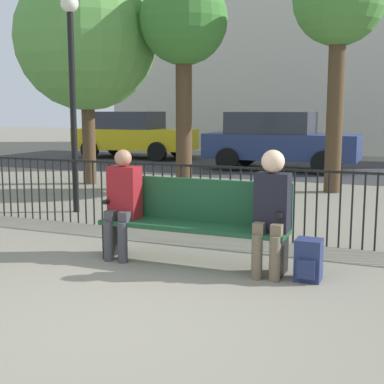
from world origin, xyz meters
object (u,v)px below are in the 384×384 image
Objects in this scene: lamp_post at (72,70)px; parked_car_0 at (279,140)px; tree_2 at (184,25)px; seated_person_0 at (123,199)px; park_bench at (195,218)px; backpack at (308,260)px; seated_person_1 at (271,205)px; tree_1 at (86,40)px; tree_0 at (339,5)px; parked_car_2 at (132,134)px.

parked_car_0 is (1.59, 7.50, -1.46)m from lamp_post.
seated_person_0 is at bearing -73.87° from tree_2.
tree_2 reaches higher than seated_person_0.
park_bench is 1.31m from backpack.
tree_2 reaches higher than seated_person_1.
seated_person_1 is 0.37× the size of lamp_post.
tree_1 is at bearing 138.85° from backpack.
park_bench is at bearing -81.92° from parked_car_0.
park_bench is at bearing -47.20° from tree_1.
backpack is at bearing -55.53° from tree_2.
lamp_post is (-4.21, 2.16, 2.10)m from backpack.
park_bench is 1.63× the size of seated_person_1.
park_bench is at bearing -96.39° from tree_0.
tree_1 is (-5.53, 5.15, 2.48)m from seated_person_1.
seated_person_1 is 4.65m from lamp_post.
tree_2 is (2.32, 0.08, 0.18)m from tree_1.
backpack is at bearing -3.54° from seated_person_1.
parked_car_2 reaches higher than seated_person_1.
seated_person_1 is 0.30× the size of parked_car_2.
tree_1 is 3.59m from lamp_post.
tree_1 is (-4.65, 5.03, 2.70)m from park_bench.
tree_0 reaches higher than park_bench.
backpack is 8.42m from tree_1.
backpack is 6.97m from tree_0.
park_bench is 13.31m from parked_car_2.
tree_1 reaches higher than parked_car_0.
seated_person_1 is at bearing -55.45° from parked_car_2.
lamp_post is (-3.82, 2.13, 1.58)m from seated_person_1.
tree_0 is 1.13× the size of parked_car_2.
park_bench reaches higher than backpack.
tree_2 is (-2.99, -0.74, -0.32)m from tree_0.
park_bench is 0.47× the size of tree_2.
tree_0 is (1.48, 5.97, 3.02)m from seated_person_0.
tree_2 reaches higher than parked_car_2.
tree_1 is 6.05m from parked_car_0.
park_bench is 1.69× the size of seated_person_0.
tree_0 reaches higher than lamp_post.
seated_person_1 reaches higher than park_bench.
tree_2 reaches higher than lamp_post.
tree_1 is at bearing 119.56° from lamp_post.
tree_0 reaches higher than seated_person_1.
parked_car_0 is at bearing 53.56° from tree_1.
lamp_post is at bearing -102.00° from parked_car_0.
tree_2 is at bearing 1.94° from tree_1.
tree_0 is at bearing 13.84° from tree_2.
lamp_post is at bearing 145.69° from park_bench.
tree_2 is at bearing 121.59° from seated_person_1.
seated_person_0 is 0.26× the size of tree_1.
lamp_post is 10.26m from parked_car_2.
seated_person_1 is 13.90m from parked_car_2.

